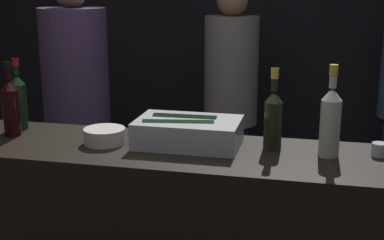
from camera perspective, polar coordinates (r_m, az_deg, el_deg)
The scene contains 10 objects.
wall_back_chalkboard at distance 4.26m, azimuth 6.66°, elevation 9.86°, with size 6.40×0.06×2.80m.
ice_bin_with_bottles at distance 2.24m, azimuth -0.53°, elevation -1.18°, with size 0.43×0.28×0.12m.
bowl_white at distance 2.30m, azimuth -9.31°, elevation -1.63°, with size 0.18×0.18×0.07m.
candle_votive at distance 2.23m, azimuth 19.35°, elevation -2.98°, with size 0.06×0.06×0.05m.
red_wine_bottle_black_foil at distance 2.49m, azimuth -18.77°, elevation 1.44°, with size 0.07×0.07×0.33m.
red_wine_bottle_burgundy at distance 2.59m, azimuth -18.04°, elevation 2.05°, with size 0.07×0.07×0.33m.
champagne_bottle at distance 2.19m, azimuth 8.65°, elevation 0.28°, with size 0.07×0.07×0.34m.
rose_wine_bottle at distance 2.14m, azimuth 14.56°, elevation 0.05°, with size 0.08×0.08×0.36m.
person_blond_tee at distance 3.46m, azimuth -12.17°, elevation 1.76°, with size 0.42×0.42×1.80m.
person_grey_polo at distance 3.68m, azimuth 4.15°, elevation 2.30°, with size 0.36×0.36×1.73m.
Camera 1 is at (0.47, -1.77, 1.75)m, focal length 50.00 mm.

